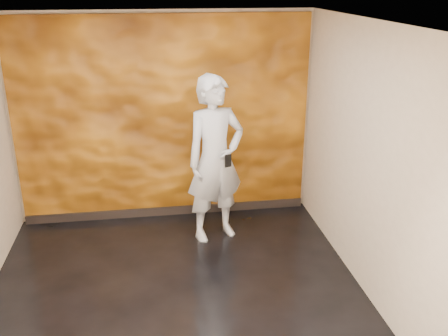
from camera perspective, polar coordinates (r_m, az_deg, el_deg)
room at (r=4.88m, az=-5.92°, el=-0.46°), size 4.02×4.02×2.81m
feature_wall at (r=6.74m, az=-6.83°, el=5.43°), size 3.90×0.06×2.75m
baseboard at (r=7.17m, az=-6.37°, el=-4.87°), size 3.90×0.04×0.12m
man at (r=6.18m, az=-0.99°, el=0.97°), size 0.90×0.74×2.11m
phone at (r=5.89m, az=0.46°, el=0.83°), size 0.08×0.05×0.16m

